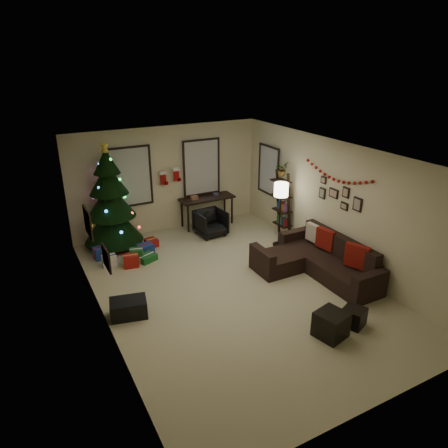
% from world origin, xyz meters
% --- Properties ---
extents(floor, '(7.00, 7.00, 0.00)m').
position_xyz_m(floor, '(0.00, 0.00, 0.00)').
color(floor, '#C1BA92').
rests_on(floor, ground).
extents(ceiling, '(7.00, 7.00, 0.00)m').
position_xyz_m(ceiling, '(0.00, 0.00, 2.70)').
color(ceiling, white).
rests_on(ceiling, floor).
extents(wall_back, '(5.00, 0.00, 5.00)m').
position_xyz_m(wall_back, '(0.00, 3.50, 1.35)').
color(wall_back, beige).
rests_on(wall_back, floor).
extents(wall_front, '(5.00, 0.00, 5.00)m').
position_xyz_m(wall_front, '(0.00, -3.50, 1.35)').
color(wall_front, beige).
rests_on(wall_front, floor).
extents(wall_left, '(0.00, 7.00, 7.00)m').
position_xyz_m(wall_left, '(-2.50, 0.00, 1.35)').
color(wall_left, beige).
rests_on(wall_left, floor).
extents(wall_right, '(0.00, 7.00, 7.00)m').
position_xyz_m(wall_right, '(2.50, 0.00, 1.35)').
color(wall_right, beige).
rests_on(wall_right, floor).
extents(window_back_left, '(1.05, 0.06, 1.50)m').
position_xyz_m(window_back_left, '(-0.95, 3.47, 1.55)').
color(window_back_left, '#728CB2').
rests_on(window_back_left, wall_back).
extents(window_back_right, '(1.05, 0.06, 1.50)m').
position_xyz_m(window_back_right, '(0.95, 3.47, 1.55)').
color(window_back_right, '#728CB2').
rests_on(window_back_right, wall_back).
extents(window_right_wall, '(0.06, 0.90, 1.30)m').
position_xyz_m(window_right_wall, '(2.47, 2.55, 1.50)').
color(window_right_wall, '#728CB2').
rests_on(window_right_wall, wall_right).
extents(christmas_tree, '(1.38, 1.38, 2.57)m').
position_xyz_m(christmas_tree, '(-1.58, 3.11, 1.06)').
color(christmas_tree, black).
rests_on(christmas_tree, floor).
extents(presents, '(1.50, 1.07, 0.30)m').
position_xyz_m(presents, '(-1.43, 2.17, 0.12)').
color(presents, navy).
rests_on(presents, floor).
extents(sofa, '(1.70, 2.48, 0.82)m').
position_xyz_m(sofa, '(1.87, -0.27, 0.27)').
color(sofa, black).
rests_on(sofa, floor).
extents(pillow_red_a, '(0.30, 0.49, 0.47)m').
position_xyz_m(pillow_red_a, '(2.21, -1.01, 0.64)').
color(pillow_red_a, maroon).
rests_on(pillow_red_a, sofa).
extents(pillow_red_b, '(0.20, 0.46, 0.44)m').
position_xyz_m(pillow_red_b, '(2.21, -0.08, 0.64)').
color(pillow_red_b, maroon).
rests_on(pillow_red_b, sofa).
extents(pillow_cream, '(0.14, 0.40, 0.39)m').
position_xyz_m(pillow_cream, '(2.21, 0.31, 0.63)').
color(pillow_cream, '#C3B29E').
rests_on(pillow_cream, sofa).
extents(ottoman_near, '(0.56, 0.56, 0.44)m').
position_xyz_m(ottoman_near, '(0.68, -2.06, 0.22)').
color(ottoman_near, black).
rests_on(ottoman_near, floor).
extents(ottoman_far, '(0.45, 0.45, 0.33)m').
position_xyz_m(ottoman_far, '(1.23, -2.02, 0.17)').
color(ottoman_far, black).
rests_on(ottoman_far, floor).
extents(desk, '(1.47, 0.52, 0.79)m').
position_xyz_m(desk, '(0.98, 3.22, 0.70)').
color(desk, black).
rests_on(desk, floor).
extents(desk_chair, '(0.69, 0.65, 0.66)m').
position_xyz_m(desk_chair, '(0.77, 2.57, 0.33)').
color(desk_chair, black).
rests_on(desk_chair, floor).
extents(bookshelf, '(0.30, 0.51, 1.72)m').
position_xyz_m(bookshelf, '(2.30, 1.64, 0.83)').
color(bookshelf, black).
rests_on(bookshelf, floor).
extents(potted_plant, '(0.52, 0.50, 0.45)m').
position_xyz_m(potted_plant, '(2.30, 1.76, 1.79)').
color(potted_plant, '#4C4C4C').
rests_on(potted_plant, bookshelf).
extents(floor_lamp, '(0.33, 0.33, 1.57)m').
position_xyz_m(floor_lamp, '(1.95, 1.26, 1.31)').
color(floor_lamp, black).
rests_on(floor_lamp, floor).
extents(art_map, '(0.04, 0.60, 0.50)m').
position_xyz_m(art_map, '(-2.48, 0.84, 1.59)').
color(art_map, black).
rests_on(art_map, wall_left).
extents(art_abstract, '(0.04, 0.45, 0.35)m').
position_xyz_m(art_abstract, '(-2.48, -0.46, 1.48)').
color(art_abstract, black).
rests_on(art_abstract, wall_left).
extents(gallery, '(0.03, 1.25, 0.54)m').
position_xyz_m(gallery, '(2.48, -0.07, 1.57)').
color(gallery, black).
rests_on(gallery, wall_right).
extents(garland, '(0.08, 1.90, 0.30)m').
position_xyz_m(garland, '(2.45, 0.04, 2.01)').
color(garland, '#A5140C').
rests_on(garland, wall_right).
extents(stocking_left, '(0.20, 0.05, 0.36)m').
position_xyz_m(stocking_left, '(-0.14, 3.39, 1.43)').
color(stocking_left, '#990F0C').
rests_on(stocking_left, wall_back).
extents(stocking_right, '(0.20, 0.05, 0.36)m').
position_xyz_m(stocking_right, '(0.19, 3.32, 1.50)').
color(stocking_right, '#990F0C').
rests_on(stocking_right, wall_back).
extents(storage_bin, '(0.71, 0.55, 0.32)m').
position_xyz_m(storage_bin, '(-2.10, 0.07, 0.16)').
color(storage_bin, black).
rests_on(storage_bin, floor).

